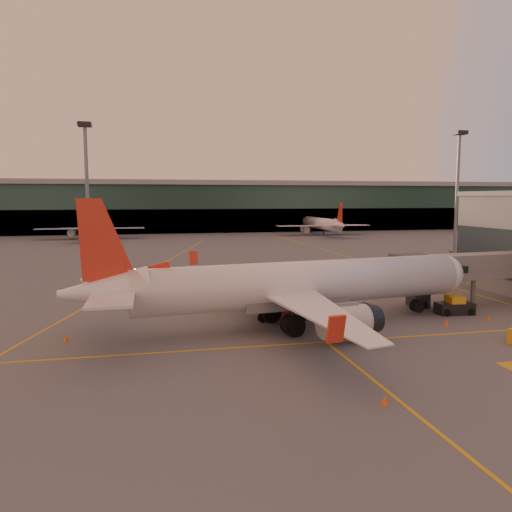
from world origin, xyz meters
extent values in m
plane|color=#4C4F54|center=(0.00, 0.00, 0.00)|extent=(600.00, 600.00, 0.00)
cube|color=gold|center=(0.00, 5.00, 0.01)|extent=(80.00, 0.25, 0.01)
cube|color=gold|center=(-10.00, 45.00, 0.01)|extent=(31.30, 115.98, 0.01)
cube|color=gold|center=(30.00, 70.00, 0.01)|extent=(0.25, 160.00, 0.01)
cube|color=gold|center=(5.00, -8.00, 0.01)|extent=(0.25, 30.00, 0.01)
cube|color=#19382D|center=(0.00, 142.00, 8.00)|extent=(400.00, 18.00, 16.00)
cube|color=gray|center=(0.00, 142.00, 16.80)|extent=(400.00, 20.00, 1.60)
cube|color=black|center=(0.00, 133.50, 4.00)|extent=(400.00, 1.00, 8.00)
cylinder|color=slate|center=(-20.00, 66.00, 12.50)|extent=(0.70, 0.70, 25.00)
cube|color=black|center=(-20.00, 66.00, 25.20)|extent=(2.40, 2.40, 0.80)
cube|color=slate|center=(-20.00, 66.00, 0.25)|extent=(1.60, 1.60, 0.50)
cylinder|color=slate|center=(55.00, 62.00, 12.50)|extent=(0.70, 0.70, 25.00)
cube|color=black|center=(55.00, 62.00, 25.20)|extent=(2.40, 2.40, 0.80)
cube|color=slate|center=(55.00, 62.00, 0.25)|extent=(1.60, 1.60, 0.50)
cylinder|color=white|center=(4.76, 10.37, 4.03)|extent=(31.61, 8.27, 4.03)
sphere|color=white|center=(20.30, 12.51, 4.03)|extent=(3.94, 3.94, 3.94)
cube|color=black|center=(21.43, 12.66, 4.53)|extent=(2.15, 2.84, 0.70)
cone|color=white|center=(-12.66, 7.96, 4.33)|extent=(7.34, 4.73, 3.82)
cube|color=white|center=(-11.81, 4.61, 4.43)|extent=(3.27, 6.51, 0.20)
cylinder|color=silver|center=(6.36, 4.41, 1.81)|extent=(4.52, 3.17, 2.62)
cylinder|color=black|center=(2.85, 7.46, 0.91)|extent=(1.99, 1.64, 1.81)
cylinder|color=black|center=(2.85, 7.46, 1.46)|extent=(0.36, 0.36, 1.11)
cube|color=white|center=(-12.75, 11.43, 4.43)|extent=(4.90, 7.14, 0.20)
cylinder|color=silver|center=(4.69, 16.53, 1.81)|extent=(4.52, 3.17, 2.62)
cylinder|color=black|center=(2.13, 12.64, 0.91)|extent=(1.99, 1.64, 1.81)
cylinder|color=black|center=(2.13, 12.64, 1.46)|extent=(0.36, 0.36, 1.11)
cube|color=slate|center=(3.63, 10.21, 2.72)|extent=(10.29, 4.55, 1.61)
cylinder|color=black|center=(17.26, 12.09, 0.91)|extent=(1.37, 0.97, 1.27)
cube|color=slate|center=(25.72, 15.07, 4.33)|extent=(16.84, 4.44, 2.70)
cube|color=#2D3035|center=(17.94, 14.75, 4.33)|extent=(3.76, 3.76, 3.00)
cube|color=#2D3035|center=(19.44, 15.65, 1.20)|extent=(1.60, 2.40, 2.40)
cylinder|color=black|center=(19.44, 14.55, 0.40)|extent=(0.80, 0.40, 0.80)
cylinder|color=black|center=(19.44, 16.75, 0.40)|extent=(0.80, 0.40, 0.80)
cylinder|color=slate|center=(25.72, 15.07, 1.51)|extent=(0.50, 0.50, 3.03)
cube|color=red|center=(3.46, 13.27, 0.77)|extent=(3.78, 3.18, 1.54)
cube|color=silver|center=(3.16, 13.34, 3.18)|extent=(6.39, 3.92, 2.87)
cylinder|color=black|center=(1.37, 12.52, 0.46)|extent=(0.98, 0.57, 0.92)
cylinder|color=black|center=(4.96, 11.63, 0.46)|extent=(0.98, 0.57, 0.92)
cube|color=black|center=(21.24, 11.66, 0.58)|extent=(3.74, 2.19, 1.16)
cube|color=gold|center=(21.24, 11.66, 1.38)|extent=(1.61, 1.81, 0.95)
cylinder|color=black|center=(19.91, 10.92, 0.37)|extent=(0.76, 0.38, 0.74)
cylinder|color=black|center=(22.44, 10.72, 0.37)|extent=(0.76, 0.38, 0.74)
cone|color=#FF550D|center=(22.87, 8.54, 0.24)|extent=(0.38, 0.38, 0.49)
cube|color=#FF550D|center=(22.87, 8.54, 0.01)|extent=(0.33, 0.33, 0.03)
cone|color=#FF550D|center=(-15.88, 9.66, 0.28)|extent=(0.44, 0.44, 0.55)
cube|color=#FF550D|center=(-15.88, 9.66, 0.01)|extent=(0.38, 0.38, 0.03)
cone|color=#FF550D|center=(3.93, -7.50, 0.28)|extent=(0.44, 0.44, 0.57)
cube|color=#FF550D|center=(3.93, -7.50, 0.02)|extent=(0.38, 0.38, 0.03)
cone|color=#FF550D|center=(3.33, 26.72, 0.27)|extent=(0.42, 0.42, 0.54)
cube|color=#FF550D|center=(3.33, 26.72, 0.01)|extent=(0.37, 0.37, 0.03)
cone|color=#FF550D|center=(17.79, 7.82, 0.26)|extent=(0.41, 0.41, 0.52)
cube|color=#FF550D|center=(17.79, 7.82, 0.01)|extent=(0.36, 0.36, 0.03)
camera|label=1|loc=(-9.08, -32.65, 11.78)|focal=35.00mm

